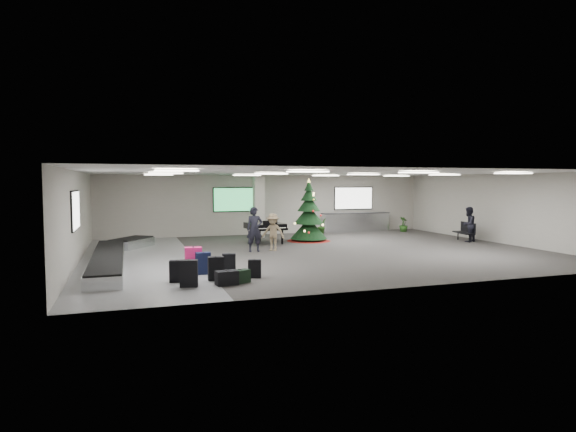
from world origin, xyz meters
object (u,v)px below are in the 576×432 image
object	(u,v)px
baggage_carousel	(114,256)
grand_piano	(265,226)
christmas_tree	(309,220)
traveler_a	(255,229)
potted_plant_right	(403,224)
bench	(465,230)
traveler_bench	(468,224)
service_counter	(356,222)
potted_plant_left	(322,226)
pink_suitcase	(193,260)
traveler_b	(273,232)

from	to	relation	value
baggage_carousel	grand_piano	size ratio (longest dim) A/B	4.74
christmas_tree	grand_piano	world-z (taller)	christmas_tree
traveler_a	baggage_carousel	bearing A→B (deg)	-169.09
grand_piano	potted_plant_right	bearing A→B (deg)	11.00
christmas_tree	bench	distance (m)	7.53
bench	traveler_bench	size ratio (longest dim) A/B	0.90
service_counter	traveler_a	size ratio (longest dim) A/B	2.23
traveler_bench	traveler_a	bearing A→B (deg)	-24.69
traveler_a	potted_plant_right	world-z (taller)	traveler_a
service_counter	potted_plant_right	world-z (taller)	service_counter
baggage_carousel	potted_plant_left	bearing A→B (deg)	30.14
bench	traveler_a	distance (m)	10.49
pink_suitcase	grand_piano	world-z (taller)	grand_piano
service_counter	grand_piano	world-z (taller)	grand_piano
traveler_a	traveler_b	bearing A→B (deg)	5.60
service_counter	traveler_b	xyz separation A→B (m)	(-6.69, -5.85, 0.22)
christmas_tree	traveler_bench	distance (m)	7.53
traveler_a	potted_plant_left	distance (m)	7.38
service_counter	traveler_bench	xyz separation A→B (m)	(2.88, -6.01, 0.28)
pink_suitcase	bench	xyz separation A→B (m)	(13.44, 4.13, 0.10)
potted_plant_left	baggage_carousel	bearing A→B (deg)	-149.86
potted_plant_left	potted_plant_right	world-z (taller)	potted_plant_left
potted_plant_left	bench	bearing A→B (deg)	-43.24
potted_plant_right	pink_suitcase	bearing A→B (deg)	-145.74
pink_suitcase	baggage_carousel	bearing A→B (deg)	130.74
christmas_tree	potted_plant_left	distance (m)	3.20
traveler_a	service_counter	bearing A→B (deg)	40.31
baggage_carousel	pink_suitcase	bearing A→B (deg)	-51.84
service_counter	potted_plant_left	xyz separation A→B (m)	(-2.34, -0.63, -0.11)
traveler_b	traveler_bench	world-z (taller)	traveler_bench
bench	traveler_a	size ratio (longest dim) A/B	0.82
baggage_carousel	service_counter	world-z (taller)	service_counter
grand_piano	baggage_carousel	bearing A→B (deg)	-158.23
bench	service_counter	bearing A→B (deg)	129.93
pink_suitcase	traveler_a	world-z (taller)	traveler_a
service_counter	potted_plant_right	bearing A→B (deg)	-19.89
bench	potted_plant_right	world-z (taller)	bench
baggage_carousel	christmas_tree	bearing A→B (deg)	21.85
traveler_b	traveler_bench	bearing A→B (deg)	33.91
traveler_a	potted_plant_left	xyz separation A→B (m)	(5.14, 5.26, -0.47)
traveler_a	traveler_b	world-z (taller)	traveler_a
traveler_bench	potted_plant_right	xyz separation A→B (m)	(-0.32, 5.08, -0.40)
baggage_carousel	potted_plant_left	xyz separation A→B (m)	(10.50, 6.10, 0.23)
traveler_bench	potted_plant_right	world-z (taller)	traveler_bench
pink_suitcase	traveler_bench	xyz separation A→B (m)	(13.33, 3.77, 0.42)
traveler_a	pink_suitcase	bearing A→B (deg)	-125.27
traveler_bench	potted_plant_right	bearing A→B (deg)	-110.43
service_counter	bench	size ratio (longest dim) A/B	2.73
grand_piano	service_counter	bearing A→B (deg)	23.73
pink_suitcase	traveler_bench	bearing A→B (deg)	18.40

